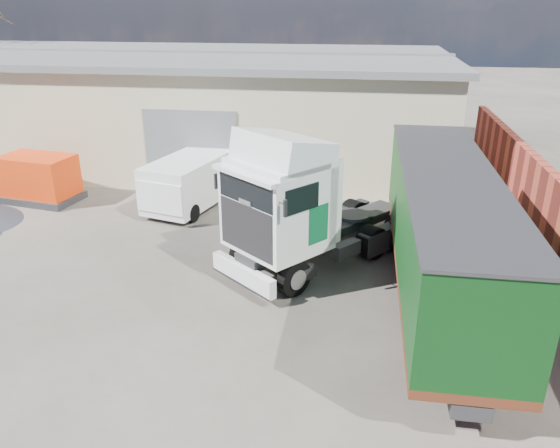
# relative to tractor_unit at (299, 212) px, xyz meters

# --- Properties ---
(ground) EXTENTS (120.00, 120.00, 0.00)m
(ground) POSITION_rel_tractor_unit_xyz_m (-3.33, -3.46, -1.90)
(ground) COLOR black
(ground) RESTS_ON ground
(warehouse) EXTENTS (30.60, 12.60, 5.42)m
(warehouse) POSITION_rel_tractor_unit_xyz_m (-9.33, 12.53, 0.76)
(warehouse) COLOR #BAAF8F
(warehouse) RESTS_ON ground
(brick_boundary_wall) EXTENTS (0.35, 26.00, 2.50)m
(brick_boundary_wall) POSITION_rel_tractor_unit_xyz_m (8.17, 2.54, -0.65)
(brick_boundary_wall) COLOR maroon
(brick_boundary_wall) RESTS_ON ground
(tractor_unit) EXTENTS (6.19, 6.71, 4.52)m
(tractor_unit) POSITION_rel_tractor_unit_xyz_m (0.00, 0.00, 0.00)
(tractor_unit) COLOR black
(tractor_unit) RESTS_ON ground
(box_trailer) EXTENTS (2.47, 11.27, 3.74)m
(box_trailer) POSITION_rel_tractor_unit_xyz_m (4.03, -1.26, 0.38)
(box_trailer) COLOR #2D2D30
(box_trailer) RESTS_ON ground
(panel_van) EXTENTS (3.23, 5.32, 2.03)m
(panel_van) POSITION_rel_tractor_unit_xyz_m (-4.89, 4.95, -0.85)
(panel_van) COLOR black
(panel_van) RESTS_ON ground
(orange_skip) EXTENTS (3.35, 2.42, 1.92)m
(orange_skip) POSITION_rel_tractor_unit_xyz_m (-11.33, 4.65, -1.07)
(orange_skip) COLOR #2D2D30
(orange_skip) RESTS_ON ground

